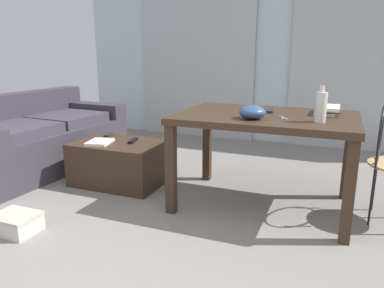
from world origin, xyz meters
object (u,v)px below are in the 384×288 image
at_px(craft_table, 266,126).
at_px(book_stack, 327,110).
at_px(bowl, 252,112).
at_px(bottle_near, 321,107).
at_px(magazine, 100,142).
at_px(tv_remote_primary, 108,135).
at_px(couch, 38,139).
at_px(coffee_table, 120,163).
at_px(shoebox, 16,223).
at_px(tv_remote_on_table, 270,111).
at_px(scissors, 282,117).
at_px(tv_remote_secondary, 133,141).

relative_size(craft_table, book_stack, 4.64).
bearing_deg(bowl, bottle_near, 5.81).
bearing_deg(magazine, tv_remote_primary, 97.04).
bearing_deg(couch, tv_remote_primary, 4.38).
distance_m(coffee_table, book_stack, 1.87).
bearing_deg(craft_table, book_stack, 23.54).
xyz_separation_m(tv_remote_primary, shoebox, (0.10, -1.26, -0.34)).
relative_size(tv_remote_primary, magazine, 0.57).
xyz_separation_m(tv_remote_on_table, magazine, (-1.48, -0.23, -0.34)).
height_order(tv_remote_on_table, shoebox, tv_remote_on_table).
bearing_deg(tv_remote_primary, craft_table, -24.41).
xyz_separation_m(craft_table, tv_remote_primary, (-1.57, 0.17, -0.24)).
bearing_deg(craft_table, scissors, -36.87).
distance_m(coffee_table, tv_remote_secondary, 0.25).
distance_m(bottle_near, book_stack, 0.37).
distance_m(tv_remote_primary, magazine, 0.29).
distance_m(couch, craft_table, 2.43).
relative_size(book_stack, tv_remote_primary, 2.03).
relative_size(couch, coffee_table, 2.30).
distance_m(bottle_near, shoebox, 2.22).
height_order(bottle_near, book_stack, bottle_near).
bearing_deg(coffee_table, bowl, -10.28).
relative_size(couch, bottle_near, 7.56).
height_order(tv_remote_secondary, magazine, magazine).
xyz_separation_m(book_stack, tv_remote_primary, (-1.99, -0.02, -0.37)).
height_order(bottle_near, bowl, bottle_near).
distance_m(book_stack, magazine, 1.95).
xyz_separation_m(book_stack, magazine, (-1.90, -0.29, -0.37)).
distance_m(book_stack, scissors, 0.41).
xyz_separation_m(tv_remote_on_table, tv_remote_secondary, (-1.23, -0.06, -0.34)).
xyz_separation_m(couch, tv_remote_secondary, (1.18, -0.04, 0.10)).
distance_m(bowl, tv_remote_secondary, 1.26).
relative_size(tv_remote_primary, shoebox, 0.48).
relative_size(coffee_table, tv_remote_on_table, 5.22).
height_order(bowl, magazine, bowl).
bearing_deg(tv_remote_on_table, shoebox, -147.48).
height_order(magazine, shoebox, magazine).
relative_size(magazine, shoebox, 0.83).
distance_m(craft_table, book_stack, 0.48).
relative_size(tv_remote_on_table, shoebox, 0.52).
distance_m(couch, bowl, 2.42).
xyz_separation_m(coffee_table, tv_remote_secondary, (0.12, 0.06, 0.21)).
bearing_deg(tv_remote_primary, coffee_table, -53.62).
bearing_deg(coffee_table, shoebox, -96.71).
relative_size(bowl, tv_remote_secondary, 1.09).
relative_size(book_stack, magazine, 1.16).
distance_m(coffee_table, shoebox, 1.12).
distance_m(bowl, tv_remote_on_table, 0.36).
bearing_deg(bowl, couch, 172.06).
bearing_deg(craft_table, tv_remote_primary, 173.88).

